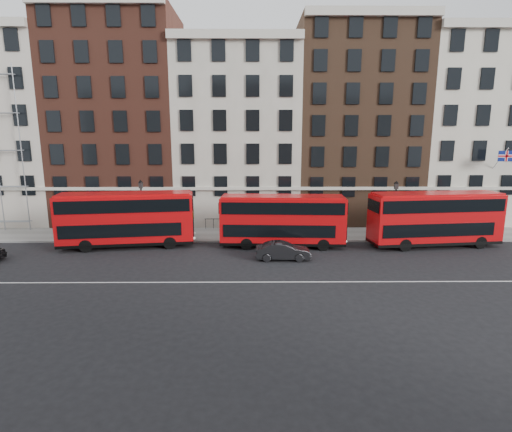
{
  "coord_description": "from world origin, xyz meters",
  "views": [
    {
      "loc": [
        1.59,
        -26.76,
        9.51
      ],
      "look_at": [
        1.85,
        5.0,
        3.0
      ],
      "focal_mm": 28.0,
      "sensor_mm": 36.0,
      "label": 1
    }
  ],
  "objects_px": {
    "car_front": "(283,251)",
    "bus_d": "(435,218)",
    "traffic_light": "(470,214)",
    "bus_b": "(126,218)",
    "bus_c": "(282,219)"
  },
  "relations": [
    {
      "from": "bus_c",
      "to": "traffic_light",
      "type": "relative_size",
      "value": 3.26
    },
    {
      "from": "traffic_light",
      "to": "bus_c",
      "type": "bearing_deg",
      "value": -172.9
    },
    {
      "from": "bus_c",
      "to": "traffic_light",
      "type": "distance_m",
      "value": 17.47
    },
    {
      "from": "car_front",
      "to": "traffic_light",
      "type": "distance_m",
      "value": 18.54
    },
    {
      "from": "traffic_light",
      "to": "car_front",
      "type": "bearing_deg",
      "value": -161.53
    },
    {
      "from": "bus_c",
      "to": "car_front",
      "type": "bearing_deg",
      "value": -89.81
    },
    {
      "from": "bus_d",
      "to": "bus_b",
      "type": "bearing_deg",
      "value": 173.36
    },
    {
      "from": "bus_b",
      "to": "car_front",
      "type": "xyz_separation_m",
      "value": [
        13.08,
        -3.68,
        -1.83
      ]
    },
    {
      "from": "bus_b",
      "to": "traffic_light",
      "type": "relative_size",
      "value": 3.49
    },
    {
      "from": "bus_b",
      "to": "bus_d",
      "type": "height_order",
      "value": "bus_b"
    },
    {
      "from": "bus_c",
      "to": "bus_b",
      "type": "bearing_deg",
      "value": -177.15
    },
    {
      "from": "bus_c",
      "to": "traffic_light",
      "type": "height_order",
      "value": "bus_c"
    },
    {
      "from": "traffic_light",
      "to": "bus_b",
      "type": "bearing_deg",
      "value": -175.95
    },
    {
      "from": "car_front",
      "to": "bus_d",
      "type": "bearing_deg",
      "value": -74.22
    },
    {
      "from": "bus_b",
      "to": "traffic_light",
      "type": "bearing_deg",
      "value": -3.69
    }
  ]
}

